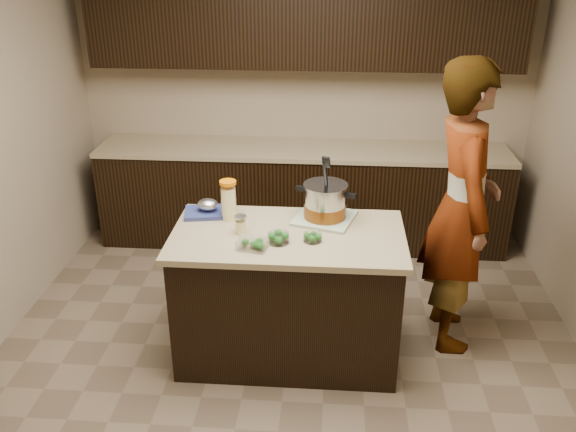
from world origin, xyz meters
name	(u,v)px	position (x,y,z in m)	size (l,w,h in m)	color
ground_plane	(288,351)	(0.00, 0.00, 0.00)	(4.00, 4.00, 0.00)	brown
room_shell	(288,105)	(0.00, 0.00, 1.71)	(4.04, 4.04, 2.72)	tan
back_cabinets	(303,142)	(0.00, 1.74, 0.94)	(3.60, 0.63, 2.33)	black
island	(288,295)	(0.00, 0.00, 0.45)	(1.46, 0.81, 0.90)	black
dish_towel	(325,218)	(0.22, 0.23, 0.91)	(0.36, 0.36, 0.02)	#5B8459
stock_pot	(325,203)	(0.22, 0.22, 1.02)	(0.40, 0.36, 0.41)	#B7B7BC
lemonade_pitcher	(229,202)	(-0.40, 0.19, 1.02)	(0.11, 0.11, 0.26)	#F0E392
mason_jar	(241,225)	(-0.29, -0.01, 0.96)	(0.10, 0.10, 0.13)	#F0E392
broccoli_tub_left	(313,238)	(0.16, -0.09, 0.92)	(0.15, 0.15, 0.05)	silver
broccoli_tub_right	(278,238)	(-0.05, -0.13, 0.93)	(0.16, 0.16, 0.06)	silver
broccoli_tub_rect	(252,244)	(-0.20, -0.22, 0.93)	(0.19, 0.15, 0.06)	silver
blue_tray	(206,209)	(-0.56, 0.25, 0.94)	(0.30, 0.26, 0.10)	navy
person	(461,208)	(1.11, 0.30, 0.98)	(0.71, 0.47, 1.96)	gray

